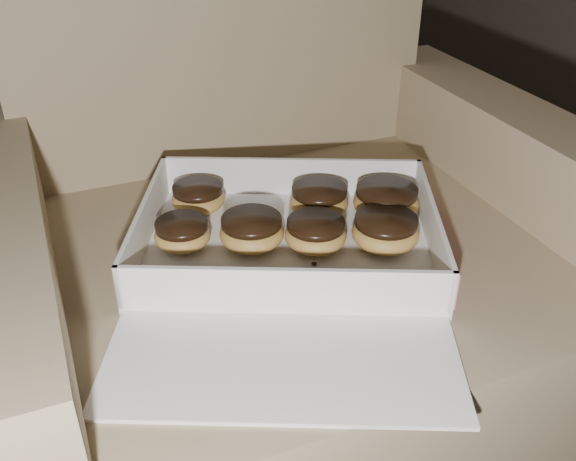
{
  "coord_description": "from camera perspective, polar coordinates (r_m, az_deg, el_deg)",
  "views": [
    {
      "loc": [
        0.44,
        -0.68,
        0.85
      ],
      "look_at": [
        0.7,
        -0.03,
        0.41
      ],
      "focal_mm": 40.0,
      "sensor_mm": 36.0,
      "label": 1
    }
  ],
  "objects": [
    {
      "name": "crumb_b",
      "position": [
        0.8,
        2.35,
        -2.97
      ],
      "size": [
        0.01,
        0.01,
        0.0
      ],
      "primitive_type": "ellipsoid",
      "color": "black",
      "rests_on": "bakery_box"
    },
    {
      "name": "donut_d",
      "position": [
        0.83,
        8.65,
        -0.05
      ],
      "size": [
        0.09,
        0.09,
        0.04
      ],
      "color": "gold",
      "rests_on": "bakery_box"
    },
    {
      "name": "donut_f",
      "position": [
        0.82,
        -3.24,
        -0.04
      ],
      "size": [
        0.08,
        0.08,
        0.04
      ],
      "color": "gold",
      "rests_on": "bakery_box"
    },
    {
      "name": "donut_e",
      "position": [
        0.91,
        -7.98,
        2.98
      ],
      "size": [
        0.08,
        0.08,
        0.04
      ],
      "color": "gold",
      "rests_on": "bakery_box"
    },
    {
      "name": "donut_c",
      "position": [
        0.83,
        -9.37,
        -0.25
      ],
      "size": [
        0.07,
        0.07,
        0.04
      ],
      "color": "gold",
      "rests_on": "bakery_box"
    },
    {
      "name": "donut_b",
      "position": [
        0.82,
        2.47,
        -0.24
      ],
      "size": [
        0.08,
        0.08,
        0.04
      ],
      "color": "gold",
      "rests_on": "bakery_box"
    },
    {
      "name": "armchair",
      "position": [
        0.97,
        -0.72,
        -4.83
      ],
      "size": [
        0.82,
        0.7,
        0.86
      ],
      "color": "#93815E",
      "rests_on": "floor"
    },
    {
      "name": "donut_g",
      "position": [
        0.89,
        2.78,
        2.76
      ],
      "size": [
        0.08,
        0.08,
        0.04
      ],
      "color": "gold",
      "rests_on": "bakery_box"
    },
    {
      "name": "crumb_a",
      "position": [
        0.74,
        -2.21,
        -5.91
      ],
      "size": [
        0.01,
        0.01,
        0.0
      ],
      "primitive_type": "ellipsoid",
      "color": "black",
      "rests_on": "bakery_box"
    },
    {
      "name": "crumb_c",
      "position": [
        0.79,
        12.37,
        -4.35
      ],
      "size": [
        0.01,
        0.01,
        0.0
      ],
      "primitive_type": "ellipsoid",
      "color": "black",
      "rests_on": "bakery_box"
    },
    {
      "name": "donut_a",
      "position": [
        0.89,
        8.71,
        2.56
      ],
      "size": [
        0.09,
        0.09,
        0.05
      ],
      "color": "gold",
      "rests_on": "bakery_box"
    },
    {
      "name": "bakery_box",
      "position": [
        0.8,
        0.14,
        -2.41
      ],
      "size": [
        0.52,
        0.55,
        0.06
      ],
      "rotation": [
        0.0,
        0.0,
        -0.42
      ],
      "color": "white",
      "rests_on": "armchair"
    }
  ]
}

